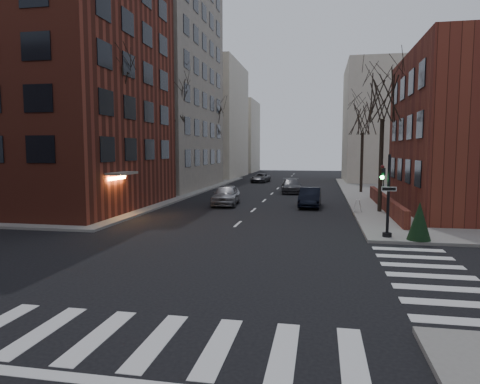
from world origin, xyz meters
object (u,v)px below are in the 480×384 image
parked_sedan (310,197)px  evergreen_shrub (419,221)px  sandwich_board (358,206)px  traffic_signal (387,201)px  car_lane_silver (226,195)px  tree_left_a (112,87)px  tree_left_b (174,101)px  streetlamp_far (220,151)px  car_lane_gray (291,186)px  tree_right_a (383,95)px  car_lane_far (260,178)px  tree_left_c (211,121)px  streetlamp_near (165,151)px  tree_right_b (363,117)px

parked_sedan → evergreen_shrub: 13.24m
sandwich_board → traffic_signal: bearing=-78.8°
car_lane_silver → tree_left_a: bearing=-137.8°
tree_left_b → car_lane_silver: (6.20, -5.51, -8.10)m
car_lane_silver → evergreen_shrub: bearing=-49.3°
streetlamp_far → car_lane_silver: bearing=-75.4°
car_lane_gray → tree_left_a: bearing=-127.1°
tree_right_a → streetlamp_far: size_ratio=1.55×
traffic_signal → car_lane_gray: traffic_signal is taller
traffic_signal → sandwich_board: traffic_signal is taller
tree_right_a → car_lane_far: tree_right_a is taller
tree_left_c → sandwich_board: size_ratio=11.54×
parked_sedan → car_lane_gray: 10.87m
tree_left_b → streetlamp_near: (0.60, -4.00, -4.68)m
tree_right_a → car_lane_gray: bearing=117.7°
streetlamp_near → tree_left_b: bearing=98.5°
tree_right_b → car_lane_silver: size_ratio=1.93×
tree_left_b → car_lane_gray: (10.63, 5.27, -8.20)m
car_lane_silver → sandwich_board: 10.35m
traffic_signal → car_lane_far: 37.53m
car_lane_far → tree_left_c: bearing=-133.6°
traffic_signal → car_lane_far: (-11.18, 35.80, -1.30)m
tree_right_a → car_lane_gray: size_ratio=1.98×
streetlamp_far → parked_sedan: (12.20, -21.39, -3.50)m
tree_left_c → car_lane_far: 10.44m
car_lane_far → car_lane_gray: bearing=-63.8°
tree_right_b → tree_left_a: bearing=-134.4°
car_lane_far → evergreen_shrub: evergreen_shrub is taller
tree_left_c → streetlamp_far: tree_left_c is taller
car_lane_silver → traffic_signal: bearing=-51.7°
traffic_signal → streetlamp_near: (-16.14, 13.01, 2.33)m
tree_left_a → car_lane_silver: tree_left_a is taller
parked_sedan → tree_left_c: bearing=125.1°
car_lane_silver → streetlamp_far: bearing=100.4°
car_lane_far → sandwich_board: size_ratio=5.20×
parked_sedan → car_lane_gray: bearing=103.1°
car_lane_gray → car_lane_far: car_lane_gray is taller
tree_right_a → tree_left_b: bearing=155.6°
car_lane_silver → car_lane_gray: car_lane_silver is taller
tree_left_b → tree_left_c: size_ratio=1.11×
streetlamp_far → parked_sedan: bearing=-60.3°
traffic_signal → car_lane_far: size_ratio=0.91×
tree_left_a → car_lane_silver: (6.20, 6.49, -7.66)m
tree_right_b → tree_right_a: bearing=-90.0°
streetlamp_far → car_lane_far: streetlamp_far is taller
traffic_signal → tree_right_a: bearing=84.5°
tree_left_c → streetlamp_far: (0.60, 2.00, -3.79)m
tree_left_c → streetlamp_far: bearing=73.3°
car_lane_silver → parked_sedan: bearing=-3.2°
evergreen_shrub → car_lane_far: bearing=109.1°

